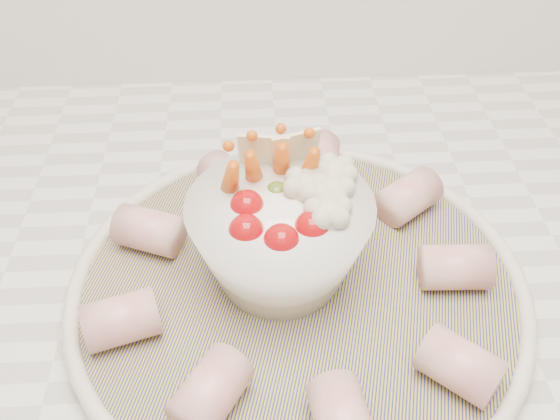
{
  "coord_description": "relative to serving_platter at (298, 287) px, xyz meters",
  "views": [
    {
      "loc": [
        0.15,
        1.12,
        1.29
      ],
      "look_at": [
        0.16,
        1.44,
        1.0
      ],
      "focal_mm": 40.0,
      "sensor_mm": 36.0,
      "label": 1
    }
  ],
  "objects": [
    {
      "name": "serving_platter",
      "position": [
        0.0,
        0.0,
        0.0
      ],
      "size": [
        0.42,
        0.42,
        0.02
      ],
      "color": "navy",
      "rests_on": "kitchen_counter"
    },
    {
      "name": "veggie_bowl",
      "position": [
        -0.01,
        0.01,
        0.04
      ],
      "size": [
        0.13,
        0.13,
        0.1
      ],
      "color": "white",
      "rests_on": "serving_platter"
    },
    {
      "name": "cured_meat_rolls",
      "position": [
        0.0,
        0.0,
        0.02
      ],
      "size": [
        0.29,
        0.3,
        0.03
      ],
      "color": "#BE575C",
      "rests_on": "serving_platter"
    }
  ]
}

